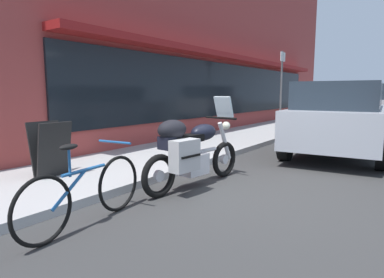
% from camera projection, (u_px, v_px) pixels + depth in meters
% --- Properties ---
extents(ground_plane, '(80.00, 80.00, 0.00)m').
position_uv_depth(ground_plane, '(237.00, 189.00, 4.96)').
color(ground_plane, '#353535').
extents(storefront_building, '(21.67, 0.90, 7.49)m').
position_uv_depth(storefront_building, '(231.00, 32.00, 12.17)').
color(storefront_building, '#983936').
rests_on(storefront_building, ground_plane).
extents(sidewalk_curb, '(30.00, 2.43, 0.12)m').
position_uv_depth(sidewalk_curb, '(284.00, 126.00, 13.66)').
color(sidewalk_curb, '#A9A9A9').
rests_on(sidewalk_curb, ground_plane).
extents(touring_motorcycle, '(2.14, 0.63, 1.38)m').
position_uv_depth(touring_motorcycle, '(191.00, 150.00, 4.96)').
color(touring_motorcycle, black).
rests_on(touring_motorcycle, ground_plane).
extents(parked_bicycle, '(1.75, 0.48, 0.93)m').
position_uv_depth(parked_bicycle, '(85.00, 193.00, 3.57)').
color(parked_bicycle, black).
rests_on(parked_bicycle, ground_plane).
extents(parked_minivan, '(5.01, 2.32, 1.66)m').
position_uv_depth(parked_minivan, '(342.00, 116.00, 7.82)').
color(parked_minivan, '#9EA3AD').
rests_on(parked_minivan, ground_plane).
extents(sandwich_board_sign, '(0.55, 0.40, 0.87)m').
position_uv_depth(sandwich_board_sign, '(50.00, 149.00, 5.21)').
color(sandwich_board_sign, black).
rests_on(sandwich_board_sign, sidewalk_curb).
extents(parking_sign_pole, '(0.44, 0.07, 2.79)m').
position_uv_depth(parking_sign_pole, '(281.00, 84.00, 11.94)').
color(parking_sign_pole, '#59595B').
rests_on(parking_sign_pole, sidewalk_curb).
extents(parked_car_down_block, '(4.57, 2.33, 1.78)m').
position_uv_depth(parked_car_down_block, '(375.00, 104.00, 14.11)').
color(parked_car_down_block, '#B7B7BC').
rests_on(parked_car_down_block, ground_plane).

